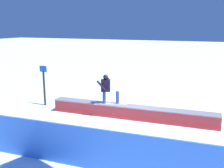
% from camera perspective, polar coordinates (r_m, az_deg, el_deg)
% --- Properties ---
extents(ground_plane, '(120.00, 120.00, 0.00)m').
position_cam_1_polar(ground_plane, '(11.51, 4.18, -7.56)').
color(ground_plane, white).
extents(grind_box, '(7.36, 1.02, 0.58)m').
position_cam_1_polar(grind_box, '(11.42, 4.20, -6.33)').
color(grind_box, red).
rests_on(grind_box, ground_plane).
extents(snowboarder, '(1.46, 0.81, 1.33)m').
position_cam_1_polar(snowboarder, '(11.40, -1.11, -0.94)').
color(snowboarder, silver).
rests_on(snowboarder, grind_box).
extents(safety_fence, '(8.00, 0.57, 1.25)m').
position_cam_1_polar(safety_fence, '(7.58, -6.81, -13.69)').
color(safety_fence, '#3C7CEC').
rests_on(safety_fence, ground_plane).
extents(trail_marker, '(0.40, 0.10, 2.04)m').
position_cam_1_polar(trail_marker, '(13.49, -14.78, -0.09)').
color(trail_marker, '#262628').
rests_on(trail_marker, ground_plane).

